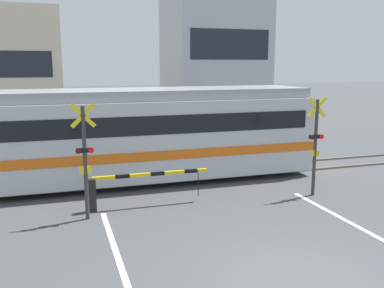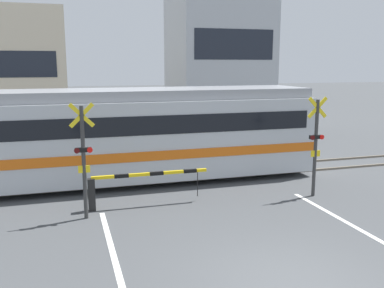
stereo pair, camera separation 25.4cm
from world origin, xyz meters
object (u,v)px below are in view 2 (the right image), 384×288
(crossing_signal_left, at_px, (84,156))
(pedestrian, at_px, (152,127))
(commuter_train, at_px, (47,136))
(crossing_signal_right, at_px, (316,142))
(crossing_barrier_near, at_px, (124,184))
(crossing_barrier_far, at_px, (213,141))

(crossing_signal_left, distance_m, pedestrian, 11.06)
(commuter_train, bearing_deg, crossing_signal_right, -23.51)
(crossing_barrier_near, xyz_separation_m, crossing_signal_left, (-1.16, -0.60, 1.04))
(commuter_train, height_order, crossing_barrier_far, commuter_train)
(crossing_barrier_near, distance_m, crossing_signal_left, 1.67)
(crossing_signal_left, distance_m, crossing_signal_right, 7.20)
(crossing_barrier_far, xyz_separation_m, pedestrian, (-2.07, 3.80, 0.24))
(commuter_train, distance_m, crossing_barrier_near, 3.87)
(crossing_signal_left, height_order, crossing_signal_right, same)
(crossing_signal_left, bearing_deg, commuter_train, 106.40)
(crossing_signal_right, relative_size, pedestrian, 1.90)
(crossing_barrier_far, height_order, crossing_signal_left, crossing_signal_left)
(crossing_signal_right, height_order, pedestrian, crossing_signal_right)
(crossing_barrier_near, bearing_deg, crossing_barrier_far, 50.33)
(commuter_train, distance_m, crossing_barrier_far, 7.74)
(crossing_barrier_near, height_order, crossing_signal_left, crossing_signal_left)
(crossing_barrier_far, xyz_separation_m, crossing_signal_right, (1.16, -6.49, 1.04))
(commuter_train, bearing_deg, crossing_barrier_near, -53.49)
(crossing_barrier_far, bearing_deg, pedestrian, 118.62)
(crossing_barrier_far, bearing_deg, crossing_barrier_near, -129.67)
(commuter_train, height_order, pedestrian, commuter_train)
(crossing_signal_right, bearing_deg, crossing_barrier_near, 174.34)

